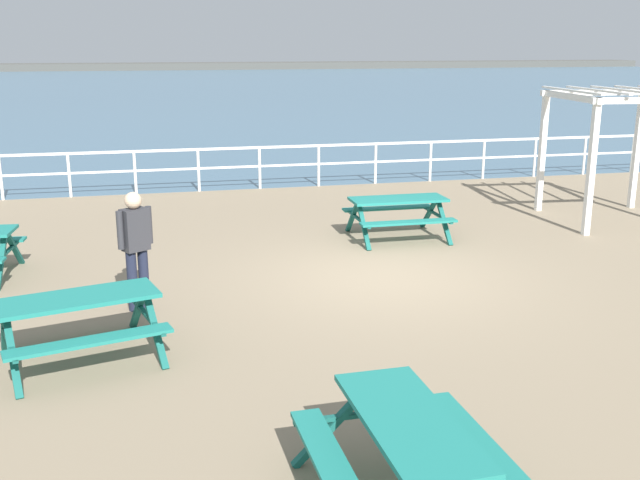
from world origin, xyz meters
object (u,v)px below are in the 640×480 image
Objects in this scene: picnic_table_near_right at (79,312)px; lattice_pergola at (619,124)px; picnic_table_seaward at (398,208)px; visitor at (136,243)px; picnic_table_far_right at (408,440)px.

picnic_table_near_right is 0.77× the size of lattice_pergola.
picnic_table_near_right and picnic_table_seaward have the same top height.
picnic_table_seaward is 1.09× the size of visitor.
picnic_table_seaward is (5.44, 4.47, 0.00)m from picnic_table_near_right.
visitor is at bearing -148.64° from picnic_table_seaward.
visitor is at bearing -155.86° from lattice_pergola.
lattice_pergola reaches higher than visitor.
visitor is (-4.78, -2.87, 0.36)m from picnic_table_seaward.
visitor is 10.18m from lattice_pergola.
picnic_table_far_right is at bearing 171.16° from visitor.
picnic_table_near_right is 1.28× the size of visitor.
visitor reaches higher than picnic_table_seaward.
visitor is 0.60× the size of lattice_pergola.
picnic_table_far_right is at bearing -67.16° from picnic_table_near_right.
visitor reaches higher than picnic_table_far_right.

